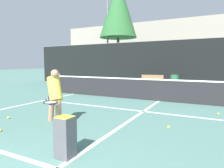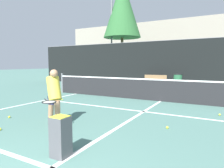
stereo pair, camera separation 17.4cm
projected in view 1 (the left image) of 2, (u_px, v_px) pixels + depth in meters
court_service_line at (143, 111)px, 6.68m from camera, size 8.25×0.10×0.01m
court_center_mark at (132, 119)px, 5.77m from camera, size 0.10×6.23×0.01m
court_sideline_left at (25, 104)px, 7.82m from camera, size 0.10×7.23×0.01m
net at (159, 89)px, 8.48m from camera, size 11.09×0.09×1.07m
fence_back at (179, 64)px, 13.04m from camera, size 24.00×0.06×3.17m
player_practicing at (55, 95)px, 5.16m from camera, size 0.99×1.00×1.45m
tennis_ball_scattered_0 at (169, 127)px, 4.93m from camera, size 0.07×0.07×0.07m
tennis_ball_scattered_1 at (60, 100)px, 8.62m from camera, size 0.07×0.07×0.07m
tennis_ball_scattered_2 at (8, 118)px, 5.77m from camera, size 0.07×0.07×0.07m
tennis_ball_scattered_3 at (218, 114)px, 6.22m from camera, size 0.07×0.07×0.07m
tennis_ball_scattered_4 at (0, 130)px, 4.69m from camera, size 0.07×0.07×0.07m
ball_hopper at (65, 136)px, 3.37m from camera, size 0.28×0.28×0.71m
courtside_bench at (152, 81)px, 13.13m from camera, size 1.48×0.53×0.86m
trash_bin at (174, 82)px, 12.39m from camera, size 0.53×0.53×0.98m
floodlight_mast at (108, 25)px, 20.37m from camera, size 1.10×0.24×8.83m
tree_west at (118, 8)px, 20.58m from camera, size 3.88×3.88×10.36m
building_far at (196, 48)px, 24.03m from camera, size 36.00×2.40×6.94m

